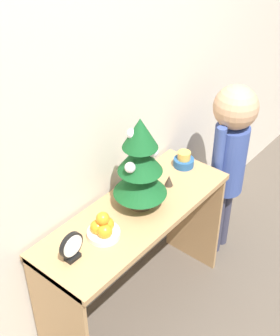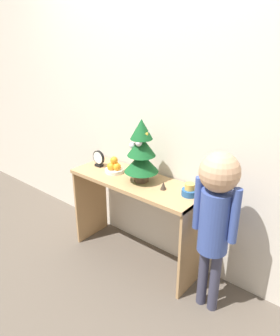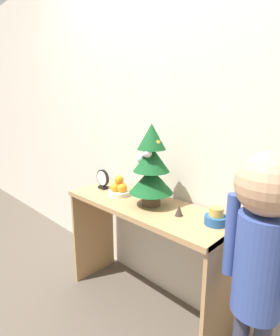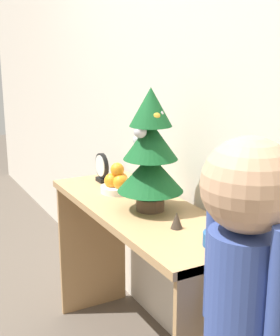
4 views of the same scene
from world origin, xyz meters
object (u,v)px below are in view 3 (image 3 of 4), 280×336
(singing_bowl, at_px, (216,218))
(child_figure, at_px, (262,245))
(mini_tree, at_px, (151,166))
(figurine, at_px, (179,210))
(desk_clock, at_px, (103,179))
(fruit_bowl, at_px, (119,188))

(singing_bowl, xyz_separation_m, child_figure, (0.27, -0.13, 0.01))
(singing_bowl, relative_size, child_figure, 0.10)
(mini_tree, bearing_deg, singing_bowl, 4.07)
(singing_bowl, bearing_deg, figurine, -167.48)
(desk_clock, distance_m, figurine, 0.68)
(fruit_bowl, distance_m, desk_clock, 0.19)
(singing_bowl, relative_size, desk_clock, 0.80)
(singing_bowl, xyz_separation_m, desk_clock, (-0.88, -0.04, 0.03))
(fruit_bowl, bearing_deg, desk_clock, 178.22)
(singing_bowl, bearing_deg, desk_clock, -177.67)
(fruit_bowl, xyz_separation_m, singing_bowl, (0.69, 0.04, -0.01))
(fruit_bowl, distance_m, figurine, 0.49)
(mini_tree, bearing_deg, figurine, -3.64)
(mini_tree, bearing_deg, child_figure, -8.69)
(fruit_bowl, bearing_deg, figurine, -0.21)
(fruit_bowl, relative_size, desk_clock, 1.07)
(mini_tree, xyz_separation_m, desk_clock, (-0.46, -0.01, -0.17))
(child_figure, bearing_deg, desk_clock, 175.10)
(mini_tree, relative_size, fruit_bowl, 3.21)
(mini_tree, relative_size, singing_bowl, 4.33)
(desk_clock, distance_m, child_figure, 1.15)
(mini_tree, height_order, fruit_bowl, mini_tree)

